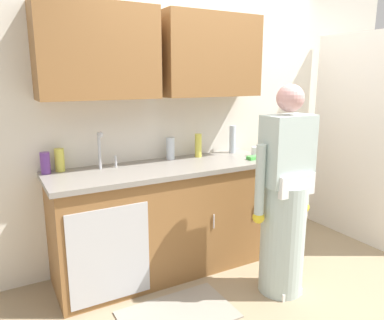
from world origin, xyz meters
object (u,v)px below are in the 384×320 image
bottle_water_tall (60,160)px  bottle_dish_liquid (170,148)px  cup_by_sink (255,151)px  person_at_sink (284,208)px  bottle_cleaner_spray (198,145)px  sink (110,174)px  bottle_soap (45,163)px  sponge (253,158)px  bottle_water_short (232,139)px

bottle_water_tall → bottle_dish_liquid: (0.95, -0.03, 0.01)m
cup_by_sink → bottle_water_tall: bearing=170.5°
bottle_water_tall → cup_by_sink: bearing=-9.5°
person_at_sink → bottle_cleaner_spray: size_ratio=7.48×
person_at_sink → cup_by_sink: size_ratio=18.67×
sink → bottle_soap: size_ratio=2.97×
bottle_dish_liquid → sink: bearing=-162.3°
sink → person_at_sink: size_ratio=0.31×
person_at_sink → bottle_dish_liquid: size_ratio=8.06×
bottle_cleaner_spray → bottle_water_tall: bottle_cleaner_spray is taller
sink → bottle_dish_liquid: bearing=17.7°
person_at_sink → sponge: person_at_sink is taller
bottle_water_tall → bottle_water_short: bearing=-1.7°
person_at_sink → bottle_cleaner_spray: (-0.23, 0.92, 0.36)m
bottle_dish_liquid → cup_by_sink: 0.81m
sink → bottle_water_short: 1.30m
bottle_water_short → sponge: (-0.01, -0.35, -0.12)m
person_at_sink → bottle_soap: person_at_sink is taller
person_at_sink → bottle_water_tall: size_ratio=8.91×
bottle_soap → cup_by_sink: bottle_soap is taller
person_at_sink → bottle_dish_liquid: 1.13m
person_at_sink → bottle_dish_liquid: (-0.50, 0.95, 0.35)m
bottle_soap → person_at_sink: bearing=-31.6°
sponge → bottle_dish_liquid: bearing=150.7°
person_at_sink → cup_by_sink: (0.27, 0.70, 0.29)m
sink → sponge: sink is taller
bottle_soap → cup_by_sink: (1.82, -0.26, -0.04)m
sink → bottle_water_tall: sink is taller
bottle_water_tall → person_at_sink: bearing=-34.2°
bottle_soap → bottle_dish_liquid: bearing=-0.2°
bottle_water_short → bottle_dish_liquid: bottle_water_short is taller
person_at_sink → sponge: bearing=75.2°
bottle_soap → sponge: size_ratio=1.53×
bottle_soap → sink: bearing=-24.3°
bottle_cleaner_spray → bottle_water_tall: size_ratio=1.19×
bottle_cleaner_spray → bottle_dish_liquid: bottle_cleaner_spray is taller
bottle_cleaner_spray → cup_by_sink: bearing=-24.6°
bottle_cleaner_spray → sponge: bearing=-41.4°
sink → cup_by_sink: 1.38m
sink → bottle_cleaner_spray: sink is taller
bottle_soap → bottle_water_short: 1.73m
bottle_soap → bottle_dish_liquid: (1.06, -0.00, 0.02)m
sink → bottle_dish_liquid: sink is taller
bottle_dish_liquid → bottle_cleaner_spray: bearing=-6.4°
bottle_soap → bottle_dish_liquid: size_ratio=0.84×
bottle_water_tall → sponge: bottle_water_tall is taller
bottle_water_tall → sponge: size_ratio=1.65×
bottle_soap → bottle_water_short: bearing=-0.8°
sink → bottle_cleaner_spray: (0.89, 0.17, 0.12)m
bottle_dish_liquid → sponge: size_ratio=1.83×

